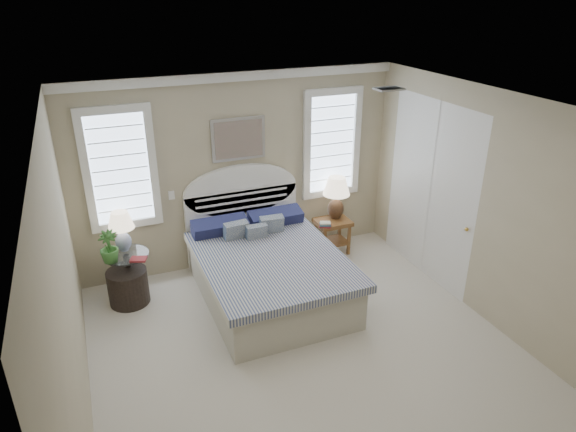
{
  "coord_description": "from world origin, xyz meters",
  "views": [
    {
      "loc": [
        -1.93,
        -3.93,
        3.71
      ],
      "look_at": [
        0.11,
        1.0,
        1.29
      ],
      "focal_mm": 32.0,
      "sensor_mm": 36.0,
      "label": 1
    }
  ],
  "objects_px": {
    "bed": "(267,268)",
    "nightstand_right": "(333,229)",
    "floor_pot": "(128,287)",
    "side_table_left": "(128,271)",
    "lamp_right": "(336,193)",
    "lamp_left": "(121,227)"
  },
  "relations": [
    {
      "from": "bed",
      "to": "side_table_left",
      "type": "bearing_deg",
      "value": 160.26
    },
    {
      "from": "lamp_left",
      "to": "lamp_right",
      "type": "distance_m",
      "value": 3.03
    },
    {
      "from": "nightstand_right",
      "to": "lamp_right",
      "type": "xyz_separation_m",
      "value": [
        0.08,
        0.07,
        0.54
      ]
    },
    {
      "from": "floor_pot",
      "to": "lamp_left",
      "type": "distance_m",
      "value": 0.76
    },
    {
      "from": "side_table_left",
      "to": "lamp_right",
      "type": "bearing_deg",
      "value": 3.26
    },
    {
      "from": "bed",
      "to": "floor_pot",
      "type": "distance_m",
      "value": 1.76
    },
    {
      "from": "bed",
      "to": "lamp_left",
      "type": "distance_m",
      "value": 1.89
    },
    {
      "from": "lamp_left",
      "to": "side_table_left",
      "type": "bearing_deg",
      "value": -89.3
    },
    {
      "from": "side_table_left",
      "to": "lamp_left",
      "type": "xyz_separation_m",
      "value": [
        -0.0,
        0.12,
        0.57
      ]
    },
    {
      "from": "lamp_right",
      "to": "bed",
      "type": "bearing_deg",
      "value": -150.97
    },
    {
      "from": "side_table_left",
      "to": "floor_pot",
      "type": "distance_m",
      "value": 0.2
    },
    {
      "from": "nightstand_right",
      "to": "lamp_left",
      "type": "relative_size",
      "value": 0.99
    },
    {
      "from": "nightstand_right",
      "to": "floor_pot",
      "type": "xyz_separation_m",
      "value": [
        -2.98,
        -0.21,
        -0.16
      ]
    },
    {
      "from": "bed",
      "to": "side_table_left",
      "type": "relative_size",
      "value": 3.61
    },
    {
      "from": "nightstand_right",
      "to": "lamp_right",
      "type": "bearing_deg",
      "value": 43.07
    },
    {
      "from": "bed",
      "to": "floor_pot",
      "type": "xyz_separation_m",
      "value": [
        -1.68,
        0.48,
        -0.16
      ]
    },
    {
      "from": "nightstand_right",
      "to": "lamp_left",
      "type": "height_order",
      "value": "lamp_left"
    },
    {
      "from": "nightstand_right",
      "to": "bed",
      "type": "bearing_deg",
      "value": -151.97
    },
    {
      "from": "bed",
      "to": "floor_pot",
      "type": "height_order",
      "value": "bed"
    },
    {
      "from": "bed",
      "to": "nightstand_right",
      "type": "relative_size",
      "value": 4.29
    },
    {
      "from": "bed",
      "to": "lamp_right",
      "type": "xyz_separation_m",
      "value": [
        1.38,
        0.76,
        0.54
      ]
    },
    {
      "from": "bed",
      "to": "nightstand_right",
      "type": "height_order",
      "value": "bed"
    }
  ]
}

